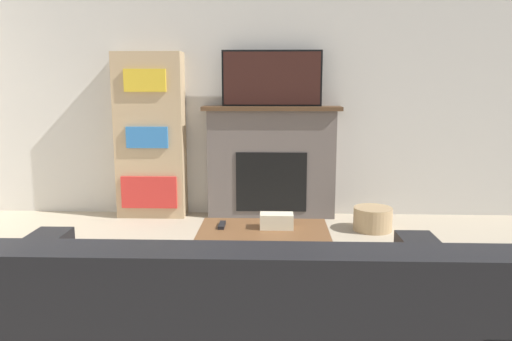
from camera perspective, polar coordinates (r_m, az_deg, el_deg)
name	(u,v)px	position (r m, az deg, el deg)	size (l,w,h in m)	color
wall_back	(254,84)	(5.17, -0.23, 9.82)	(6.56, 0.06, 2.70)	beige
fireplace	(271,162)	(5.09, 1.77, 1.01)	(1.39, 0.28, 1.13)	#605651
tv	(272,78)	(5.00, 1.82, 10.49)	(0.99, 0.03, 0.55)	black
coffee_table	(264,238)	(3.33, 0.87, -7.73)	(0.86, 0.55, 0.41)	brown
tissue_box	(277,221)	(3.33, 2.37, -5.78)	(0.22, 0.12, 0.10)	beige
remote_control	(222,225)	(3.38, -3.91, -6.24)	(0.04, 0.15, 0.02)	black
bookshelf	(150,136)	(5.18, -11.98, 3.83)	(0.69, 0.29, 1.67)	tan
storage_basket	(373,219)	(4.82, 13.20, -5.40)	(0.36, 0.36, 0.22)	tan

